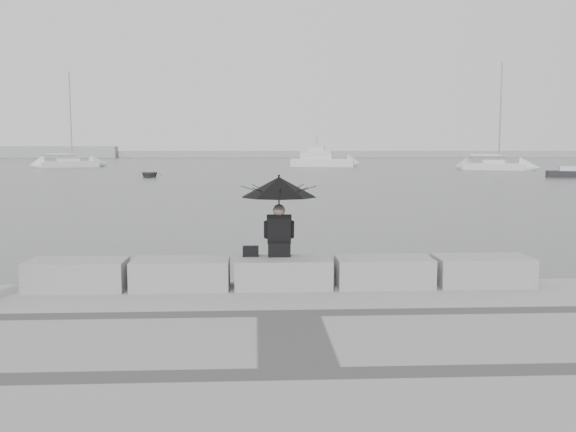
{
  "coord_description": "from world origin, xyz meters",
  "views": [
    {
      "loc": [
        -0.46,
        -11.0,
        2.87
      ],
      "look_at": [
        0.26,
        3.0,
        1.33
      ],
      "focal_mm": 40.0,
      "sensor_mm": 36.0,
      "label": 1
    }
  ],
  "objects": [
    {
      "name": "stone_block_left",
      "position": [
        -1.7,
        -0.45,
        0.75
      ],
      "size": [
        1.6,
        0.8,
        0.5
      ],
      "primitive_type": "cube",
      "color": "gray",
      "rests_on": "promenade"
    },
    {
      "name": "stone_block_centre",
      "position": [
        0.0,
        -0.45,
        0.75
      ],
      "size": [
        1.6,
        0.8,
        0.5
      ],
      "primitive_type": "cube",
      "color": "gray",
      "rests_on": "promenade"
    },
    {
      "name": "ground",
      "position": [
        0.0,
        0.0,
        0.0
      ],
      "size": [
        360.0,
        360.0,
        0.0
      ],
      "primitive_type": "plane",
      "color": "#404244",
      "rests_on": "ground"
    },
    {
      "name": "dinghy",
      "position": [
        -10.28,
        49.24,
        0.29
      ],
      "size": [
        3.51,
        1.74,
        0.57
      ],
      "primitive_type": "imported",
      "rotation": [
        0.0,
        0.0,
        0.09
      ],
      "color": "slate",
      "rests_on": "ground"
    },
    {
      "name": "bag",
      "position": [
        -0.54,
        -0.22,
        1.09
      ],
      "size": [
        0.27,
        0.15,
        0.17
      ],
      "primitive_type": "cube",
      "color": "black",
      "rests_on": "stone_block_centre"
    },
    {
      "name": "stone_block_far_left",
      "position": [
        -3.4,
        -0.45,
        0.75
      ],
      "size": [
        1.6,
        0.8,
        0.5
      ],
      "primitive_type": "cube",
      "color": "gray",
      "rests_on": "promenade"
    },
    {
      "name": "motor_cruiser",
      "position": [
        9.05,
        78.7,
        0.89
      ],
      "size": [
        9.13,
        4.73,
        4.5
      ],
      "rotation": [
        0.0,
        0.0,
        -0.23
      ],
      "color": "silver",
      "rests_on": "ground"
    },
    {
      "name": "stone_block_right",
      "position": [
        1.7,
        -0.45,
        0.75
      ],
      "size": [
        1.6,
        0.8,
        0.5
      ],
      "primitive_type": "cube",
      "color": "gray",
      "rests_on": "promenade"
    },
    {
      "name": "distant_landmass",
      "position": [
        -8.14,
        154.51,
        0.9
      ],
      "size": [
        180.0,
        8.0,
        2.8
      ],
      "color": "gray",
      "rests_on": "ground"
    },
    {
      "name": "sailboat_right",
      "position": [
        28.41,
        64.97,
        0.53
      ],
      "size": [
        7.35,
        5.67,
        12.9
      ],
      "rotation": [
        0.0,
        0.0,
        -0.53
      ],
      "color": "silver",
      "rests_on": "ground"
    },
    {
      "name": "stone_block_far_right",
      "position": [
        3.4,
        -0.45,
        0.75
      ],
      "size": [
        1.6,
        0.8,
        0.5
      ],
      "primitive_type": "cube",
      "color": "gray",
      "rests_on": "promenade"
    },
    {
      "name": "sailboat_left",
      "position": [
        -25.79,
        77.84,
        0.52
      ],
      "size": [
        7.73,
        6.17,
        12.9
      ],
      "rotation": [
        0.0,
        0.0,
        0.57
      ],
      "color": "silver",
      "rests_on": "ground"
    },
    {
      "name": "seated_person",
      "position": [
        -0.06,
        -0.19,
        2.03
      ],
      "size": [
        1.31,
        1.31,
        1.39
      ],
      "rotation": [
        0.0,
        0.0,
        -0.02
      ],
      "color": "black",
      "rests_on": "stone_block_centre"
    }
  ]
}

